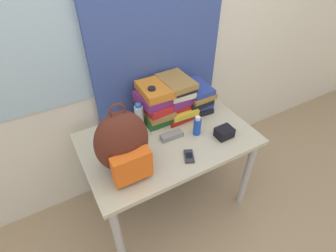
{
  "coord_description": "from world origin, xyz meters",
  "views": [
    {
      "loc": [
        -0.63,
        -0.77,
        1.87
      ],
      "look_at": [
        0.0,
        0.35,
        0.8
      ],
      "focal_mm": 28.0,
      "sensor_mm": 36.0,
      "label": 1
    }
  ],
  "objects": [
    {
      "name": "curtain_blue",
      "position": [
        0.14,
        0.73,
        1.25
      ],
      "size": [
        0.96,
        0.04,
        2.5
      ],
      "color": "#384C93",
      "rests_on": "ground_plane"
    },
    {
      "name": "water_bottle",
      "position": [
        -0.13,
        0.51,
        0.8
      ],
      "size": [
        0.06,
        0.06,
        0.22
      ],
      "color": "silver",
      "rests_on": "desk"
    },
    {
      "name": "camera_pouch",
      "position": [
        0.33,
        0.18,
        0.73
      ],
      "size": [
        0.11,
        0.09,
        0.07
      ],
      "color": "black",
      "rests_on": "desk"
    },
    {
      "name": "cell_phone",
      "position": [
        0.02,
        0.13,
        0.71
      ],
      "size": [
        0.09,
        0.12,
        0.02
      ],
      "color": "#2D2D33",
      "rests_on": "desk"
    },
    {
      "name": "wall_back",
      "position": [
        -0.0,
        0.79,
        1.25
      ],
      "size": [
        6.0,
        0.06,
        2.5
      ],
      "color": "silver",
      "rests_on": "ground_plane"
    },
    {
      "name": "book_stack_right",
      "position": [
        0.34,
        0.55,
        0.8
      ],
      "size": [
        0.24,
        0.27,
        0.2
      ],
      "color": "black",
      "rests_on": "desk"
    },
    {
      "name": "ground_plane",
      "position": [
        0.0,
        0.0,
        0.0
      ],
      "size": [
        12.0,
        12.0,
        0.0
      ],
      "primitive_type": "plane",
      "color": "#9E8466"
    },
    {
      "name": "desk",
      "position": [
        0.0,
        0.35,
        0.61
      ],
      "size": [
        1.13,
        0.7,
        0.7
      ],
      "color": "#B7B299",
      "rests_on": "ground_plane"
    },
    {
      "name": "book_stack_center",
      "position": [
        0.18,
        0.55,
        0.84
      ],
      "size": [
        0.24,
        0.29,
        0.29
      ],
      "color": "red",
      "rests_on": "desk"
    },
    {
      "name": "sunglasses_case",
      "position": [
        0.02,
        0.34,
        0.72
      ],
      "size": [
        0.15,
        0.06,
        0.04
      ],
      "color": "gray",
      "rests_on": "desk"
    },
    {
      "name": "sunscreen_bottle",
      "position": [
        0.19,
        0.29,
        0.77
      ],
      "size": [
        0.05,
        0.05,
        0.14
      ],
      "color": "blue",
      "rests_on": "desk"
    },
    {
      "name": "backpack",
      "position": [
        -0.34,
        0.24,
        0.89
      ],
      "size": [
        0.3,
        0.26,
        0.45
      ],
      "color": "#512319",
      "rests_on": "desk"
    },
    {
      "name": "sports_bottle",
      "position": [
        -0.02,
        0.52,
        0.84
      ],
      "size": [
        0.08,
        0.08,
        0.3
      ],
      "color": "white",
      "rests_on": "desk"
    },
    {
      "name": "book_stack_left",
      "position": [
        0.01,
        0.55,
        0.84
      ],
      "size": [
        0.24,
        0.28,
        0.29
      ],
      "color": "silver",
      "rests_on": "desk"
    }
  ]
}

